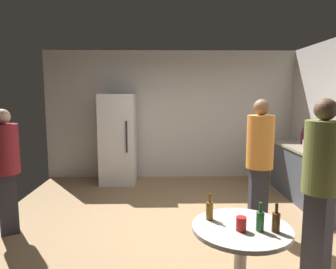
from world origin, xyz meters
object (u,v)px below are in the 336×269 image
at_px(beer_bottle_amber, 210,210).
at_px(foreground_table, 241,238).
at_px(person_in_orange_shirt, 260,155).
at_px(kettle, 308,144).
at_px(beer_bottle_brown, 276,221).
at_px(beer_bottle_green, 260,221).
at_px(wine_bottle_on_counter, 303,138).
at_px(plastic_cup_red, 241,224).
at_px(person_in_maroon_shirt, 6,162).
at_px(refrigerator, 118,139).
at_px(person_in_olive_shirt, 321,176).

bearing_deg(beer_bottle_amber, foreground_table, -30.10).
xyz_separation_m(foreground_table, person_in_orange_shirt, (0.60, 1.47, 0.39)).
bearing_deg(kettle, beer_bottle_brown, -119.57).
relative_size(beer_bottle_amber, beer_bottle_green, 1.00).
bearing_deg(wine_bottle_on_counter, foreground_table, -121.73).
height_order(wine_bottle_on_counter, plastic_cup_red, wine_bottle_on_counter).
bearing_deg(person_in_maroon_shirt, beer_bottle_brown, 33.74).
xyz_separation_m(refrigerator, person_in_olive_shirt, (2.40, -3.31, 0.13)).
height_order(beer_bottle_amber, beer_bottle_brown, same).
relative_size(foreground_table, person_in_olive_shirt, 0.45).
relative_size(plastic_cup_red, person_in_orange_shirt, 0.06).
xyz_separation_m(person_in_orange_shirt, person_in_maroon_shirt, (-3.23, -0.01, -0.08)).
height_order(beer_bottle_amber, person_in_orange_shirt, person_in_orange_shirt).
bearing_deg(wine_bottle_on_counter, beer_bottle_green, -119.37).
relative_size(wine_bottle_on_counter, person_in_orange_shirt, 0.18).
relative_size(kettle, person_in_olive_shirt, 0.14).
bearing_deg(plastic_cup_red, beer_bottle_amber, 134.57).
height_order(beer_bottle_brown, beer_bottle_green, same).
xyz_separation_m(kettle, foreground_table, (-1.77, -2.60, -0.34)).
relative_size(beer_bottle_green, person_in_maroon_shirt, 0.14).
bearing_deg(beer_bottle_amber, person_in_orange_shirt, 57.69).
bearing_deg(person_in_orange_shirt, refrigerator, -134.49).
bearing_deg(plastic_cup_red, person_in_maroon_shirt, 149.34).
distance_m(beer_bottle_amber, person_in_olive_shirt, 1.16).
xyz_separation_m(beer_bottle_amber, person_in_maroon_shirt, (-2.39, 1.33, 0.12)).
relative_size(refrigerator, plastic_cup_red, 16.36).
xyz_separation_m(refrigerator, foreground_table, (1.54, -3.74, -0.27)).
distance_m(beer_bottle_green, plastic_cup_red, 0.15).
bearing_deg(person_in_maroon_shirt, beer_bottle_green, 33.03).
distance_m(plastic_cup_red, person_in_olive_shirt, 1.05).
height_order(wine_bottle_on_counter, beer_bottle_green, wine_bottle_on_counter).
height_order(wine_bottle_on_counter, person_in_olive_shirt, person_in_olive_shirt).
xyz_separation_m(kettle, wine_bottle_on_counter, (0.11, 0.45, 0.05)).
bearing_deg(refrigerator, plastic_cup_red, -68.37).
bearing_deg(person_in_olive_shirt, person_in_maroon_shirt, -50.66).
distance_m(plastic_cup_red, person_in_maroon_shirt, 3.03).
bearing_deg(plastic_cup_red, person_in_olive_shirt, 30.11).
xyz_separation_m(plastic_cup_red, person_in_olive_shirt, (0.88, 0.51, 0.24)).
relative_size(refrigerator, kettle, 7.38).
height_order(beer_bottle_green, plastic_cup_red, beer_bottle_green).
bearing_deg(beer_bottle_amber, wine_bottle_on_counter, 53.86).
xyz_separation_m(beer_bottle_amber, person_in_olive_shirt, (1.10, 0.29, 0.21)).
xyz_separation_m(plastic_cup_red, person_in_maroon_shirt, (-2.60, 1.54, 0.15)).
xyz_separation_m(beer_bottle_amber, beer_bottle_brown, (0.48, -0.24, 0.00)).
height_order(refrigerator, kettle, refrigerator).
bearing_deg(refrigerator, person_in_maroon_shirt, -115.58).
relative_size(kettle, beer_bottle_amber, 1.06).
relative_size(foreground_table, beer_bottle_brown, 3.48).
height_order(kettle, wine_bottle_on_counter, wine_bottle_on_counter).
bearing_deg(person_in_maroon_shirt, foreground_table, 33.32).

